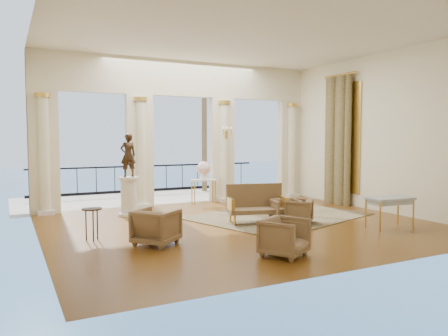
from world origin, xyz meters
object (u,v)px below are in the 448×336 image
armchair_b (286,210)px  side_table (92,213)px  armchair_d (156,225)px  game_table (390,200)px  pedestal (129,197)px  armchair_a (285,235)px  console_table (204,183)px  statue (128,155)px  settee (256,204)px  armchair_c (299,210)px

armchair_b → side_table: side_table is taller
armchair_d → game_table: 5.43m
pedestal → side_table: (-1.40, -2.48, 0.06)m
armchair_a → console_table: bearing=49.1°
armchair_b → statue: size_ratio=0.57×
console_table → settee: bearing=-80.2°
armchair_d → side_table: 1.43m
pedestal → console_table: pedestal is taller
armchair_a → statue: 5.58m
armchair_a → armchair_c: armchair_a is taller
settee → side_table: settee is taller
armchair_b → settee: bearing=159.3°
armchair_a → settee: (1.13, 2.88, 0.10)m
armchair_b → armchair_d: (-3.52, -0.65, 0.06)m
armchair_a → statue: (-1.45, 5.24, 1.26)m
pedestal → console_table: (2.71, 1.11, 0.13)m
armchair_d → game_table: armchair_d is taller
armchair_c → settee: settee is taller
game_table → statue: (-5.02, 4.33, 0.99)m
armchair_a → pedestal: 5.43m
armchair_c → side_table: 4.88m
pedestal → console_table: bearing=22.3°
settee → side_table: 3.98m
game_table → statue: size_ratio=0.95×
settee → console_table: 3.48m
settee → pedestal: pedestal is taller
armchair_a → side_table: 3.97m
settee → side_table: size_ratio=2.32×
game_table → side_table: 6.68m
side_table → armchair_c: bearing=-5.3°
game_table → pedestal: bearing=144.5°
armchair_c → armchair_a: bearing=2.9°
armchair_c → side_table: side_table is taller
armchair_a → armchair_d: (-1.78, 1.82, 0.02)m
console_table → statue: bearing=-145.7°
armchair_b → pedestal: pedestal is taller
armchair_c → armchair_d: (-3.79, -0.49, 0.06)m
settee → pedestal: size_ratio=1.47×
armchair_b → armchair_c: armchair_b is taller
settee → armchair_c: bearing=-18.1°
statue → console_table: size_ratio=1.35×
armchair_a → armchair_b: armchair_a is taller
armchair_b → console_table: bearing=110.3°
armchair_d → game_table: size_ratio=0.71×
armchair_a → pedestal: pedestal is taller
console_table → side_table: bearing=-126.9°
armchair_a → console_table: (1.26, 6.35, 0.27)m
settee → console_table: bearing=102.6°
armchair_b → armchair_a: bearing=-111.8°
armchair_b → settee: settee is taller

